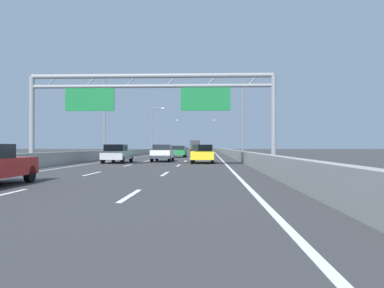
{
  "coord_description": "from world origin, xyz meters",
  "views": [
    {
      "loc": [
        3.95,
        1.17,
        1.35
      ],
      "look_at": [
        0.97,
        75.03,
        1.79
      ],
      "focal_mm": 38.84,
      "sensor_mm": 36.0,
      "label": 1
    }
  ],
  "objects_px": {
    "green_car": "(179,151)",
    "orange_car": "(208,148)",
    "box_truck": "(195,145)",
    "streetlamp_left_distant": "(171,133)",
    "white_car": "(163,153)",
    "yellow_car": "(203,154)",
    "streetlamp_left_far": "(153,127)",
    "black_car": "(173,149)",
    "streetlamp_right_mid": "(241,110)",
    "streetlamp_right_far": "(226,127)",
    "silver_car": "(117,154)",
    "streetlamp_left_mid": "(107,110)",
    "streetlamp_right_distant": "(221,133)",
    "sign_gantry": "(150,96)"
  },
  "relations": [
    {
      "from": "streetlamp_right_distant",
      "to": "box_truck",
      "type": "height_order",
      "value": "streetlamp_right_distant"
    },
    {
      "from": "streetlamp_left_far",
      "to": "streetlamp_right_distant",
      "type": "xyz_separation_m",
      "value": [
        14.93,
        39.11,
        0.0
      ]
    },
    {
      "from": "streetlamp_left_mid",
      "to": "streetlamp_right_distant",
      "type": "distance_m",
      "value": 79.62
    },
    {
      "from": "black_car",
      "to": "orange_car",
      "type": "relative_size",
      "value": 0.99
    },
    {
      "from": "sign_gantry",
      "to": "streetlamp_left_mid",
      "type": "height_order",
      "value": "streetlamp_left_mid"
    },
    {
      "from": "box_truck",
      "to": "streetlamp_right_distant",
      "type": "bearing_deg",
      "value": 55.33
    },
    {
      "from": "orange_car",
      "to": "streetlamp_right_mid",
      "type": "bearing_deg",
      "value": -87.5
    },
    {
      "from": "sign_gantry",
      "to": "white_car",
      "type": "distance_m",
      "value": 9.69
    },
    {
      "from": "streetlamp_left_far",
      "to": "white_car",
      "type": "relative_size",
      "value": 2.09
    },
    {
      "from": "box_truck",
      "to": "streetlamp_left_far",
      "type": "bearing_deg",
      "value": -105.02
    },
    {
      "from": "streetlamp_left_mid",
      "to": "silver_car",
      "type": "xyz_separation_m",
      "value": [
        3.91,
        -12.09,
        -4.63
      ]
    },
    {
      "from": "streetlamp_left_far",
      "to": "streetlamp_left_distant",
      "type": "distance_m",
      "value": 39.11
    },
    {
      "from": "green_car",
      "to": "streetlamp_left_distant",
      "type": "bearing_deg",
      "value": 96.04
    },
    {
      "from": "green_car",
      "to": "black_car",
      "type": "bearing_deg",
      "value": 95.94
    },
    {
      "from": "streetlamp_right_mid",
      "to": "streetlamp_left_far",
      "type": "relative_size",
      "value": 1.0
    },
    {
      "from": "orange_car",
      "to": "green_car",
      "type": "bearing_deg",
      "value": -92.6
    },
    {
      "from": "silver_car",
      "to": "white_car",
      "type": "xyz_separation_m",
      "value": [
        3.37,
        3.31,
        0.01
      ]
    },
    {
      "from": "yellow_car",
      "to": "box_truck",
      "type": "height_order",
      "value": "box_truck"
    },
    {
      "from": "streetlamp_left_distant",
      "to": "streetlamp_right_mid",
      "type": "bearing_deg",
      "value": -79.19
    },
    {
      "from": "black_car",
      "to": "silver_car",
      "type": "distance_m",
      "value": 54.32
    },
    {
      "from": "streetlamp_left_far",
      "to": "orange_car",
      "type": "bearing_deg",
      "value": 76.2
    },
    {
      "from": "streetlamp_right_far",
      "to": "silver_car",
      "type": "distance_m",
      "value": 52.57
    },
    {
      "from": "streetlamp_right_distant",
      "to": "streetlamp_left_mid",
      "type": "bearing_deg",
      "value": -100.81
    },
    {
      "from": "silver_car",
      "to": "yellow_car",
      "type": "bearing_deg",
      "value": -1.38
    },
    {
      "from": "sign_gantry",
      "to": "green_car",
      "type": "distance_m",
      "value": 23.89
    },
    {
      "from": "streetlamp_left_far",
      "to": "sign_gantry",
      "type": "bearing_deg",
      "value": -82.56
    },
    {
      "from": "white_car",
      "to": "box_truck",
      "type": "distance_m",
      "value": 76.51
    },
    {
      "from": "green_car",
      "to": "streetlamp_right_far",
      "type": "bearing_deg",
      "value": 77.61
    },
    {
      "from": "streetlamp_left_mid",
      "to": "streetlamp_right_distant",
      "type": "bearing_deg",
      "value": 79.19
    },
    {
      "from": "black_car",
      "to": "yellow_car",
      "type": "bearing_deg",
      "value": -82.63
    },
    {
      "from": "black_car",
      "to": "silver_car",
      "type": "relative_size",
      "value": 0.98
    },
    {
      "from": "streetlamp_left_mid",
      "to": "streetlamp_right_distant",
      "type": "xyz_separation_m",
      "value": [
        14.93,
        78.21,
        0.0
      ]
    },
    {
      "from": "black_car",
      "to": "green_car",
      "type": "distance_m",
      "value": 36.47
    },
    {
      "from": "orange_car",
      "to": "sign_gantry",
      "type": "bearing_deg",
      "value": -92.13
    },
    {
      "from": "streetlamp_left_mid",
      "to": "streetlamp_right_mid",
      "type": "height_order",
      "value": "same"
    },
    {
      "from": "yellow_car",
      "to": "box_truck",
      "type": "relative_size",
      "value": 0.5
    },
    {
      "from": "sign_gantry",
      "to": "white_car",
      "type": "height_order",
      "value": "sign_gantry"
    },
    {
      "from": "green_car",
      "to": "yellow_car",
      "type": "bearing_deg",
      "value": -79.82
    },
    {
      "from": "streetlamp_right_distant",
      "to": "black_car",
      "type": "bearing_deg",
      "value": -107.08
    },
    {
      "from": "green_car",
      "to": "orange_car",
      "type": "relative_size",
      "value": 0.97
    },
    {
      "from": "streetlamp_left_mid",
      "to": "white_car",
      "type": "relative_size",
      "value": 2.09
    },
    {
      "from": "streetlamp_right_mid",
      "to": "yellow_car",
      "type": "bearing_deg",
      "value": -108.12
    },
    {
      "from": "black_car",
      "to": "orange_car",
      "type": "bearing_deg",
      "value": 80.2
    },
    {
      "from": "orange_car",
      "to": "box_truck",
      "type": "distance_m",
      "value": 17.47
    },
    {
      "from": "streetlamp_left_distant",
      "to": "white_car",
      "type": "bearing_deg",
      "value": -85.21
    },
    {
      "from": "box_truck",
      "to": "green_car",
      "type": "bearing_deg",
      "value": -90.03
    },
    {
      "from": "streetlamp_right_far",
      "to": "box_truck",
      "type": "relative_size",
      "value": 1.08
    },
    {
      "from": "streetlamp_right_mid",
      "to": "streetlamp_right_far",
      "type": "distance_m",
      "value": 39.11
    },
    {
      "from": "streetlamp_left_mid",
      "to": "box_truck",
      "type": "bearing_deg",
      "value": 83.53
    },
    {
      "from": "streetlamp_left_distant",
      "to": "yellow_car",
      "type": "relative_size",
      "value": 2.15
    }
  ]
}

